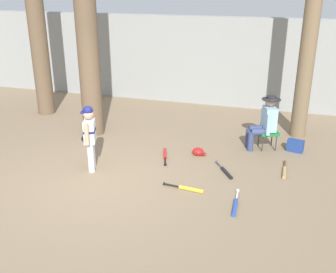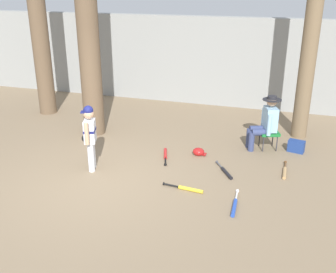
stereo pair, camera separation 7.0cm
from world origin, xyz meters
The scene contains 14 objects.
ground_plane centered at (0.00, 0.00, 0.00)m, with size 60.00×60.00×0.00m, color #7F6B51.
concrete_back_wall centered at (0.00, 5.57, 1.26)m, with size 18.00×0.36×2.53m, color gray.
tree_near_player centered at (-1.28, 2.28, 2.37)m, with size 0.67×0.67×5.38m.
tree_behind_spectator centered at (3.45, 3.56, 2.12)m, with size 0.53×0.53×4.78m.
young_ballplayer centered at (-0.40, 0.47, 0.74)m, with size 0.45×0.56×1.31m.
folding_stool centered at (2.81, 2.55, 0.36)m, with size 0.52×0.52×0.41m.
seated_spectator centered at (2.72, 2.51, 0.64)m, with size 0.67×0.54×1.20m.
handbag_beside_stool centered at (3.41, 2.55, 0.13)m, with size 0.34×0.18×0.26m, color navy.
bat_blue_youth centered at (2.50, -0.12, 0.03)m, with size 0.11×0.83×0.07m.
bat_black_composite centered at (2.14, 1.07, 0.03)m, with size 0.45×0.67×0.07m.
bat_red_barrel centered at (0.79, 1.48, 0.03)m, with size 0.30×0.76×0.07m.
bat_wood_tan centered at (3.23, 1.42, 0.03)m, with size 0.07×0.74×0.07m.
bat_yellow_trainer centered at (1.62, 0.20, 0.03)m, with size 0.76×0.14×0.07m.
batting_helmet_red centered at (1.44, 1.75, 0.07)m, with size 0.29×0.23×0.17m.
Camera 2 is at (3.17, -5.83, 3.49)m, focal length 42.61 mm.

